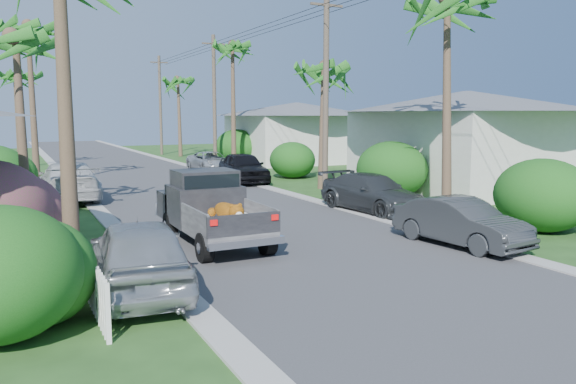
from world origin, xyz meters
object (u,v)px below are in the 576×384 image
palm_l_d (15,73)px  utility_pole_b (326,93)px  house_right_near (465,144)px  house_right_far (297,135)px  utility_pole_d (160,105)px  palm_l_c (28,27)px  parked_car_rm (372,193)px  parked_car_ln (139,255)px  parked_car_rn (460,223)px  palm_r_d (178,79)px  parked_car_rf (243,168)px  palm_r_a (451,1)px  palm_l_b (16,38)px  utility_pole_c (214,101)px  parked_car_rd (211,162)px  parked_car_lf (69,181)px  pickup_truck (208,207)px  palm_r_b (323,67)px  palm_r_c (232,45)px

palm_l_d → utility_pole_b: (12.10, -21.00, -1.84)m
house_right_near → house_right_far: house_right_near is taller
utility_pole_b → utility_pole_d: bearing=90.0°
palm_l_c → utility_pole_b: palm_l_c is taller
parked_car_rm → palm_l_d: 28.61m
house_right_far → palm_l_d: bearing=168.4°
parked_car_ln → parked_car_rn: bearing=-172.8°
utility_pole_b → house_right_near: bearing=-7.7°
palm_l_c → parked_car_rn: bearing=-62.9°
palm_r_d → utility_pole_b: utility_pole_b is taller
parked_car_rn → house_right_far: (9.10, 27.35, 1.46)m
house_right_far → parked_car_rf: bearing=-129.4°
parked_car_ln → utility_pole_d: (10.58, 40.52, 3.82)m
palm_r_a → house_right_far: bearing=74.4°
palm_l_b → utility_pole_c: size_ratio=0.82×
parked_car_ln → utility_pole_d: bearing=-98.5°
parked_car_rd → palm_l_d: (-11.10, 7.92, 5.83)m
utility_pole_c → utility_pole_d: size_ratio=1.00×
parked_car_rm → parked_car_lf: bearing=135.3°
parked_car_lf → palm_l_d: (-1.50, 17.46, 5.62)m
utility_pole_b → pickup_truck: bearing=-139.4°
house_right_near → palm_l_c: bearing=152.2°
parked_car_rd → palm_r_d: bearing=79.5°
utility_pole_d → parked_car_lf: bearing=-111.8°
palm_l_b → house_right_far: 27.06m
parked_car_rd → palm_l_c: size_ratio=0.48×
parked_car_rf → palm_r_a: size_ratio=0.55×
palm_l_d → pickup_truck: bearing=-81.2°
palm_l_c → house_right_near: size_ratio=1.02×
parked_car_ln → parked_car_rm: bearing=-143.0°
palm_l_b → house_right_near: 20.19m
palm_l_b → palm_l_c: size_ratio=0.80×
parked_car_rd → palm_r_b: palm_r_b is taller
parked_car_rm → palm_r_a: bearing=-67.6°
utility_pole_d → parked_car_rf: bearing=-93.6°
parked_car_rn → parked_car_ln: parked_car_ln is taller
palm_l_b → palm_r_c: bearing=47.1°
palm_r_a → utility_pole_d: size_ratio=0.97×
parked_car_rn → palm_l_d: bearing=102.2°
utility_pole_b → parked_car_rn: bearing=-99.4°
palm_r_c → palm_r_d: (0.30, 14.00, -1.37)m
parked_car_rf → house_right_far: size_ratio=0.53×
parked_car_ln → palm_l_b: bearing=-73.0°
house_right_far → utility_pole_b: bearing=-113.5°
parked_car_rm → palm_l_c: bearing=123.4°
pickup_truck → palm_l_b: 8.94m
palm_r_b → utility_pole_c: bearing=94.4°
parked_car_rf → parked_car_lf: (-9.11, -2.65, 0.01)m
house_right_far → utility_pole_b: utility_pole_b is taller
palm_r_b → house_right_near: (6.40, -3.00, -3.73)m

